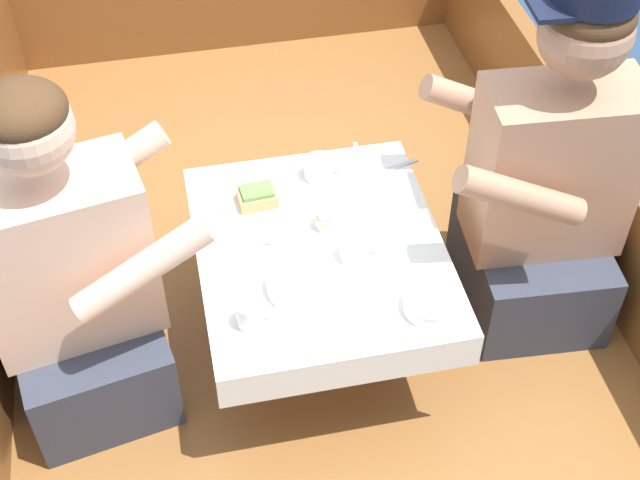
# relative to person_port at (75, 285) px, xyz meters

# --- Properties ---
(ground_plane) EXTENTS (60.00, 60.00, 0.00)m
(ground_plane) POSITION_rel_person_port_xyz_m (0.61, 0.12, -0.67)
(ground_plane) COLOR navy
(boat_deck) EXTENTS (1.81, 2.99, 0.28)m
(boat_deck) POSITION_rel_person_port_xyz_m (0.61, 0.12, -0.53)
(boat_deck) COLOR brown
(boat_deck) RESTS_ON ground_plane
(gunwale_starboard) EXTENTS (0.06, 2.99, 0.40)m
(gunwale_starboard) POSITION_rel_person_port_xyz_m (1.49, 0.12, -0.19)
(gunwale_starboard) COLOR brown
(gunwale_starboard) RESTS_ON boat_deck
(cockpit_table) EXTENTS (0.63, 0.74, 0.37)m
(cockpit_table) POSITION_rel_person_port_xyz_m (0.61, 0.03, -0.05)
(cockpit_table) COLOR #B2B2B7
(cockpit_table) RESTS_ON boat_deck
(person_port) EXTENTS (0.57, 0.52, 0.97)m
(person_port) POSITION_rel_person_port_xyz_m (0.00, 0.00, 0.00)
(person_port) COLOR #333847
(person_port) RESTS_ON boat_deck
(person_starboard) EXTENTS (0.54, 0.47, 1.04)m
(person_starboard) POSITION_rel_person_port_xyz_m (1.22, 0.06, 0.05)
(person_starboard) COLOR #333847
(person_starboard) RESTS_ON boat_deck
(plate_sandwich) EXTENTS (0.20, 0.20, 0.01)m
(plate_sandwich) POSITION_rel_person_port_xyz_m (0.48, 0.21, -0.01)
(plate_sandwich) COLOR silver
(plate_sandwich) RESTS_ON cockpit_table
(plate_bread) EXTENTS (0.16, 0.16, 0.01)m
(plate_bread) POSITION_rel_person_port_xyz_m (0.77, 0.12, -0.01)
(plate_bread) COLOR silver
(plate_bread) RESTS_ON cockpit_table
(sandwich) EXTENTS (0.11, 0.08, 0.05)m
(sandwich) POSITION_rel_person_port_xyz_m (0.48, 0.21, 0.02)
(sandwich) COLOR tan
(sandwich) RESTS_ON plate_sandwich
(bowl_port_near) EXTENTS (0.13, 0.13, 0.04)m
(bowl_port_near) POSITION_rel_person_port_xyz_m (0.83, -0.23, 0.01)
(bowl_port_near) COLOR silver
(bowl_port_near) RESTS_ON cockpit_table
(bowl_starboard_near) EXTENTS (0.15, 0.15, 0.04)m
(bowl_starboard_near) POSITION_rel_person_port_xyz_m (0.53, -0.11, 0.01)
(bowl_starboard_near) COLOR silver
(bowl_starboard_near) RESTS_ON cockpit_table
(coffee_cup_port) EXTENTS (0.09, 0.06, 0.07)m
(coffee_cup_port) POSITION_rel_person_port_xyz_m (0.40, -0.19, 0.02)
(coffee_cup_port) COLOR silver
(coffee_cup_port) RESTS_ON cockpit_table
(coffee_cup_starboard) EXTENTS (0.10, 0.07, 0.06)m
(coffee_cup_starboard) POSITION_rel_person_port_xyz_m (0.69, -0.03, 0.01)
(coffee_cup_starboard) COLOR silver
(coffee_cup_starboard) RESTS_ON cockpit_table
(coffee_cup_center) EXTENTS (0.11, 0.08, 0.06)m
(coffee_cup_center) POSITION_rel_person_port_xyz_m (0.66, 0.29, 0.02)
(coffee_cup_center) COLOR silver
(coffee_cup_center) RESTS_ON cockpit_table
(tin_can) EXTENTS (0.07, 0.07, 0.05)m
(tin_can) POSITION_rel_person_port_xyz_m (0.65, 0.09, 0.01)
(tin_can) COLOR silver
(tin_can) RESTS_ON cockpit_table
(utensil_knife_starboard) EXTENTS (0.17, 0.05, 0.00)m
(utensil_knife_starboard) POSITION_rel_person_port_xyz_m (0.87, 0.28, -0.01)
(utensil_knife_starboard) COLOR silver
(utensil_knife_starboard) RESTS_ON cockpit_table
(utensil_spoon_port) EXTENTS (0.13, 0.13, 0.01)m
(utensil_spoon_port) POSITION_rel_person_port_xyz_m (0.51, 0.03, -0.01)
(utensil_spoon_port) COLOR silver
(utensil_spoon_port) RESTS_ON cockpit_table
(utensil_knife_port) EXTENTS (0.05, 0.17, 0.00)m
(utensil_knife_port) POSITION_rel_person_port_xyz_m (0.78, 0.32, -0.01)
(utensil_knife_port) COLOR silver
(utensil_knife_port) RESTS_ON cockpit_table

